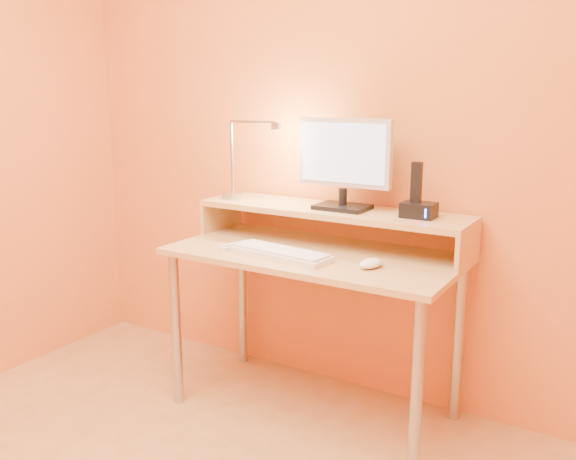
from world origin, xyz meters
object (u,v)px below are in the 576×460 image
Objects in this scene: lamp_base at (233,196)px; mouse at (371,263)px; phone_dock at (419,210)px; remote_control at (238,246)px; monitor_panel at (345,153)px; keyboard at (281,254)px.

lamp_base is 0.84m from mouse.
lamp_base is 0.89m from phone_dock.
phone_dock reaches higher than remote_control.
monitor_panel is 2.55× the size of remote_control.
lamp_base is 0.91× the size of mouse.
mouse is at bearing -15.40° from lamp_base.
mouse is (0.25, -0.26, -0.38)m from monitor_panel.
remote_control is at bearing -178.59° from keyboard.
mouse is 0.67× the size of remote_control.
remote_control is at bearing -158.64° from phone_dock.
lamp_base is at bearing -175.99° from monitor_panel.
keyboard is (0.43, -0.26, -0.16)m from lamp_base.
keyboard is 0.37m from mouse.
monitor_panel is 0.51m from keyboard.
lamp_base is 0.77× the size of phone_dock.
keyboard is (-0.46, -0.29, -0.18)m from phone_dock.
keyboard is 3.89× the size of mouse.
remote_control is (-0.36, -0.28, -0.39)m from monitor_panel.
phone_dock is at bearing 87.22° from mouse.
mouse reaches higher than keyboard.
remote_control is at bearing -161.36° from mouse.
phone_dock reaches higher than lamp_base.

